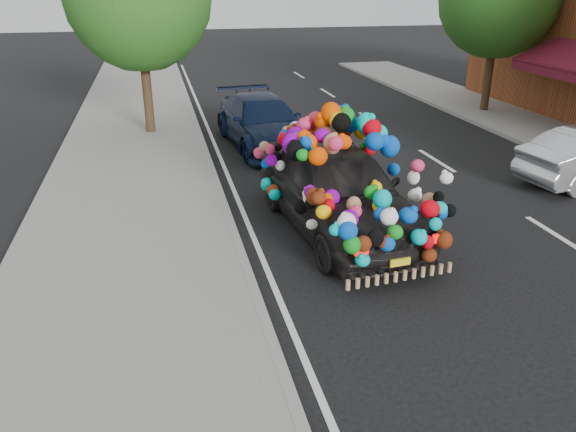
# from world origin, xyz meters

# --- Properties ---
(ground) EXTENTS (100.00, 100.00, 0.00)m
(ground) POSITION_xyz_m (0.00, 0.00, 0.00)
(ground) COLOR black
(ground) RESTS_ON ground
(sidewalk) EXTENTS (4.00, 60.00, 0.12)m
(sidewalk) POSITION_xyz_m (-4.30, 0.00, 0.06)
(sidewalk) COLOR gray
(sidewalk) RESTS_ON ground
(kerb) EXTENTS (0.15, 60.00, 0.13)m
(kerb) POSITION_xyz_m (-2.35, 0.00, 0.07)
(kerb) COLOR gray
(kerb) RESTS_ON ground
(lane_markings) EXTENTS (6.00, 50.00, 0.01)m
(lane_markings) POSITION_xyz_m (3.60, 0.00, 0.01)
(lane_markings) COLOR silver
(lane_markings) RESTS_ON ground
(plush_art_car) EXTENTS (2.78, 5.24, 2.30)m
(plush_art_car) POSITION_xyz_m (-0.37, 1.35, 1.19)
(plush_art_car) COLOR black
(plush_art_car) RESTS_ON ground
(navy_sedan) EXTENTS (2.40, 5.00, 1.40)m
(navy_sedan) POSITION_xyz_m (-0.64, 7.48, 0.70)
(navy_sedan) COLOR black
(navy_sedan) RESTS_ON ground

